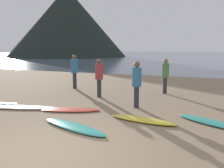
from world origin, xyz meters
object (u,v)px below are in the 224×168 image
object	(u,v)px
surfboard_3	(71,110)
person_0	(99,75)
surfboard_2	(23,107)
surfboard_4	(73,127)
person_2	(74,69)
person_3	(137,81)
surfboard_5	(143,120)
person_1	(165,73)
surfboard_6	(210,122)

from	to	relation	value
surfboard_3	person_0	world-z (taller)	person_0
surfboard_2	person_0	distance (m)	3.28
surfboard_3	person_0	bearing A→B (deg)	71.47
surfboard_2	surfboard_4	size ratio (longest dim) A/B	1.19
person_2	person_3	bearing A→B (deg)	-14.90
surfboard_3	surfboard_4	world-z (taller)	surfboard_4
surfboard_3	surfboard_5	distance (m)	2.52
surfboard_5	person_3	distance (m)	1.81
surfboard_5	person_1	distance (m)	4.52
person_1	person_3	bearing A→B (deg)	139.23
surfboard_2	surfboard_6	world-z (taller)	same
surfboard_3	surfboard_2	bearing A→B (deg)	172.09
person_2	person_0	bearing A→B (deg)	-17.34
surfboard_4	surfboard_2	bearing A→B (deg)	174.46
surfboard_6	person_3	size ratio (longest dim) A/B	1.23
surfboard_4	person_0	size ratio (longest dim) A/B	1.36
surfboard_5	person_2	xyz separation A→B (m)	(-4.61, 4.05, 0.96)
person_3	surfboard_5	bearing A→B (deg)	169.64
surfboard_5	surfboard_6	distance (m)	1.83
surfboard_5	surfboard_2	bearing A→B (deg)	-170.86
surfboard_4	surfboard_5	distance (m)	1.96
surfboard_4	person_3	world-z (taller)	person_3
surfboard_5	person_3	size ratio (longest dim) A/B	1.21
person_1	surfboard_5	bearing A→B (deg)	150.11
surfboard_6	person_1	world-z (taller)	person_1
surfboard_3	person_3	distance (m)	2.43
surfboard_3	surfboard_6	size ratio (longest dim) A/B	0.99
surfboard_4	person_1	world-z (taller)	person_1
person_3	surfboard_4	bearing A→B (deg)	128.13
person_2	person_3	size ratio (longest dim) A/B	1.06
person_3	surfboard_2	bearing A→B (deg)	80.38
person_0	person_3	size ratio (longest dim) A/B	1.01
surfboard_3	person_3	xyz separation A→B (m)	(1.89, 1.22, 0.91)
surfboard_5	surfboard_6	world-z (taller)	surfboard_5
person_2	person_3	xyz separation A→B (m)	(3.99, -2.60, -0.06)
person_0	person_3	world-z (taller)	person_0
person_1	person_2	world-z (taller)	person_2
surfboard_6	person_1	size ratio (longest dim) A/B	1.25
surfboard_2	surfboard_3	bearing A→B (deg)	-5.91
person_1	surfboard_2	bearing A→B (deg)	106.65
surfboard_6	person_3	distance (m)	2.70
person_2	surfboard_4	bearing A→B (deg)	-41.49
person_3	surfboard_6	bearing A→B (deg)	-144.67
surfboard_4	person_0	distance (m)	4.07
surfboard_4	surfboard_5	world-z (taller)	surfboard_5
surfboard_5	person_2	world-z (taller)	person_2
person_0	person_2	world-z (taller)	person_2
surfboard_6	surfboard_3	bearing A→B (deg)	-147.11
person_0	person_3	xyz separation A→B (m)	(1.95, -1.14, -0.01)
surfboard_2	person_2	size ratio (longest dim) A/B	1.54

